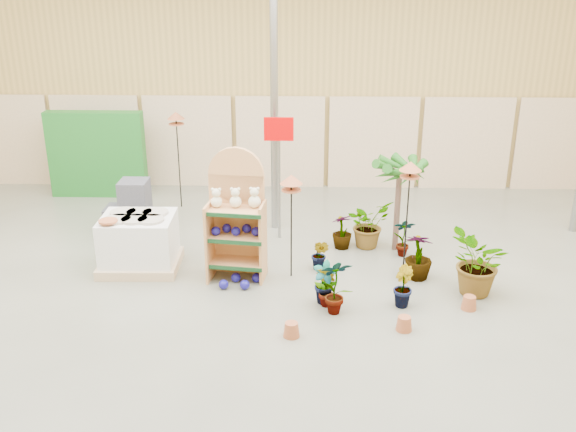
{
  "coord_description": "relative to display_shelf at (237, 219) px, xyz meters",
  "views": [
    {
      "loc": [
        0.58,
        -7.6,
        4.52
      ],
      "look_at": [
        0.3,
        1.5,
        1.0
      ],
      "focal_mm": 40.0,
      "sensor_mm": 36.0,
      "label": 1
    }
  ],
  "objects": [
    {
      "name": "teddy_bears",
      "position": [
        0.02,
        -0.1,
        0.36
      ],
      "size": [
        0.75,
        0.19,
        0.31
      ],
      "color": "#F3ECC6",
      "rests_on": "display_shelf"
    },
    {
      "name": "bird_table_front",
      "position": [
        0.84,
        -0.04,
        0.61
      ],
      "size": [
        0.34,
        0.34,
        1.67
      ],
      "color": "black",
      "rests_on": "ground"
    },
    {
      "name": "room",
      "position": [
        0.49,
        -0.6,
        1.28
      ],
      "size": [
        15.2,
        12.1,
        4.7
      ],
      "color": "#606153",
      "rests_on": "ground"
    },
    {
      "name": "potted_plant_6",
      "position": [
        2.13,
        1.17,
        -0.52
      ],
      "size": [
        0.99,
        0.98,
        0.83
      ],
      "primitive_type": "imported",
      "rotation": [
        0.0,
        0.0,
        0.71
      ],
      "color": "#1C5414",
      "rests_on": "ground"
    },
    {
      "name": "gazing_balls_floor",
      "position": [
        0.07,
        -0.39,
        -0.86
      ],
      "size": [
        0.63,
        0.39,
        0.15
      ],
      "color": "navy",
      "rests_on": "ground"
    },
    {
      "name": "trellis_stock",
      "position": [
        -3.31,
        3.69,
        -0.04
      ],
      "size": [
        2.0,
        0.3,
        1.8
      ],
      "primitive_type": "cube",
      "color": "#1B6820",
      "rests_on": "ground"
    },
    {
      "name": "potted_plant_5",
      "position": [
        1.29,
        0.2,
        -0.67
      ],
      "size": [
        0.37,
        0.35,
        0.53
      ],
      "primitive_type": "imported",
      "rotation": [
        0.0,
        0.0,
        5.73
      ],
      "color": "#1C5414",
      "rests_on": "ground"
    },
    {
      "name": "potted_plant_10",
      "position": [
        3.58,
        -0.58,
        -0.43
      ],
      "size": [
        1.08,
        1.14,
        1.01
      ],
      "primitive_type": "imported",
      "rotation": [
        0.0,
        0.0,
        4.32
      ],
      "color": "#1C5414",
      "rests_on": "ground"
    },
    {
      "name": "potted_plant_4",
      "position": [
        2.69,
        0.79,
        -0.6
      ],
      "size": [
        0.36,
        0.25,
        0.68
      ],
      "primitive_type": "imported",
      "rotation": [
        0.0,
        0.0,
        3.13
      ],
      "color": "#1C5414",
      "rests_on": "ground"
    },
    {
      "name": "potted_plant_0",
      "position": [
        1.48,
        -1.17,
        -0.51
      ],
      "size": [
        0.5,
        0.39,
        0.85
      ],
      "primitive_type": "imported",
      "rotation": [
        0.0,
        0.0,
        3.35
      ],
      "color": "#1C5414",
      "rests_on": "ground"
    },
    {
      "name": "potted_plant_11",
      "position": [
        1.68,
        1.08,
        -0.62
      ],
      "size": [
        0.46,
        0.46,
        0.62
      ],
      "primitive_type": "imported",
      "rotation": [
        0.0,
        0.0,
        3.54
      ],
      "color": "#1C5414",
      "rests_on": "ground"
    },
    {
      "name": "charcoal_planters",
      "position": [
        -2.12,
        1.65,
        -0.52
      ],
      "size": [
        0.8,
        0.5,
        1.0
      ],
      "color": "#34343B",
      "rests_on": "ground"
    },
    {
      "name": "potted_plant_1",
      "position": [
        1.34,
        -0.91,
        -0.63
      ],
      "size": [
        0.42,
        0.43,
        0.6
      ],
      "primitive_type": "imported",
      "rotation": [
        0.0,
        0.0,
        5.4
      ],
      "color": "#1C5414",
      "rests_on": "ground"
    },
    {
      "name": "offer_sign",
      "position": [
        0.59,
        1.47,
        0.63
      ],
      "size": [
        0.5,
        0.08,
        2.2
      ],
      "color": "gray",
      "rests_on": "ground"
    },
    {
      "name": "bird_table_back",
      "position": [
        -1.47,
        3.05,
        0.87
      ],
      "size": [
        0.34,
        0.34,
        1.95
      ],
      "color": "black",
      "rests_on": "ground"
    },
    {
      "name": "palm",
      "position": [
        2.6,
        1.05,
        0.52
      ],
      "size": [
        0.7,
        0.7,
        1.71
      ],
      "color": "brown",
      "rests_on": "ground"
    },
    {
      "name": "pallet_stack",
      "position": [
        -1.6,
        0.2,
        -0.49
      ],
      "size": [
        1.26,
        1.06,
        0.92
      ],
      "rotation": [
        0.0,
        0.0,
        0.02
      ],
      "color": "tan",
      "rests_on": "ground"
    },
    {
      "name": "potted_plant_9",
      "position": [
        2.44,
        -0.92,
        -0.63
      ],
      "size": [
        0.3,
        0.36,
        0.6
      ],
      "primitive_type": "imported",
      "rotation": [
        0.0,
        0.0,
        1.69
      ],
      "color": "#1C5414",
      "rests_on": "ground"
    },
    {
      "name": "potted_plant_3",
      "position": [
        2.8,
        -0.05,
        -0.56
      ],
      "size": [
        0.52,
        0.52,
        0.76
      ],
      "primitive_type": "imported",
      "rotation": [
        0.0,
        0.0,
        2.89
      ],
      "color": "#1C5414",
      "rests_on": "ground"
    },
    {
      "name": "gazing_balls_shelf",
      "position": [
        0.0,
        -0.13,
        -0.13
      ],
      "size": [
        0.75,
        0.26,
        0.14
      ],
      "color": "navy",
      "rests_on": "display_shelf"
    },
    {
      "name": "display_shelf",
      "position": [
        0.0,
        0.0,
        0.0
      ],
      "size": [
        0.92,
        0.64,
        2.05
      ],
      "rotation": [
        0.0,
        0.0,
        -0.13
      ],
      "color": "tan",
      "rests_on": "ground"
    },
    {
      "name": "potted_plant_8",
      "position": [
        1.34,
        -0.98,
        -0.59
      ],
      "size": [
        0.39,
        0.29,
        0.68
      ],
      "primitive_type": "imported",
      "rotation": [
        0.0,
        0.0,
        6.14
      ],
      "color": "#1C5414",
      "rests_on": "ground"
    },
    {
      "name": "bird_table_right",
      "position": [
        2.62,
        0.19,
        0.75
      ],
      "size": [
        0.34,
        0.34,
        1.82
      ],
      "color": "black",
      "rests_on": "ground"
    }
  ]
}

